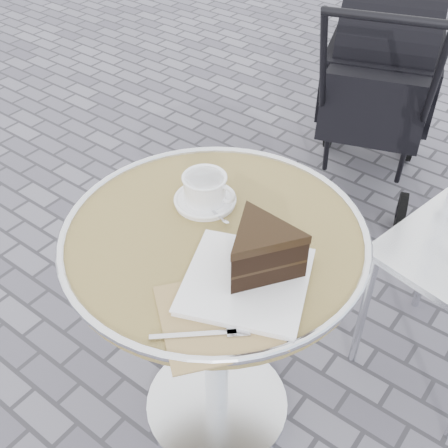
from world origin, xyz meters
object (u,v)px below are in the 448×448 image
Objects in this scene: cafe_table at (215,283)px; cappuccino_set at (206,191)px; cake_plate_set at (257,258)px; baby_stroller at (377,92)px.

cafe_table is 0.23m from cappuccino_set.
baby_stroller reaches higher than cake_plate_set.
baby_stroller reaches higher than cappuccino_set.
cappuccino_set is 0.17× the size of baby_stroller.
baby_stroller is at bearing 83.32° from cappuccino_set.
cake_plate_set reaches higher than cappuccino_set.
baby_stroller is (-0.37, 1.47, -0.35)m from cake_plate_set.
cappuccino_set is 0.40× the size of cake_plate_set.
cake_plate_set is (0.16, -0.06, 0.23)m from cafe_table.
cappuccino_set is 1.37m from baby_stroller.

